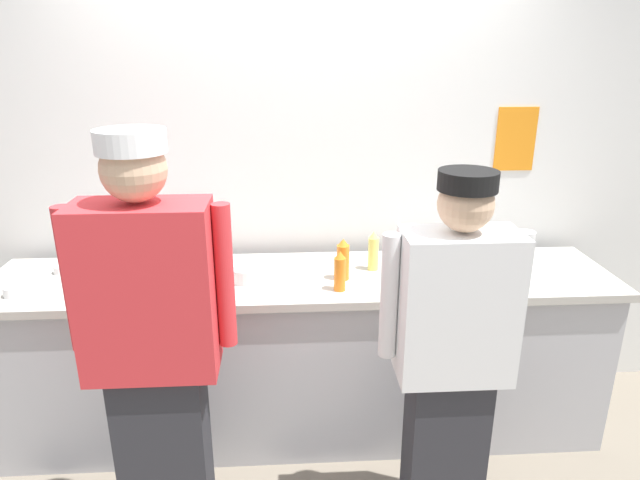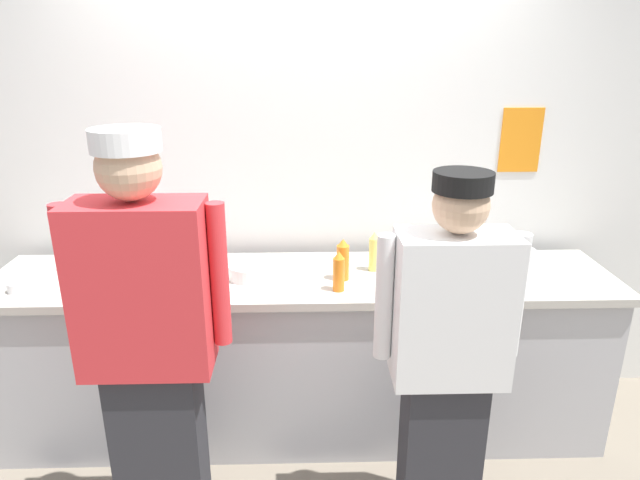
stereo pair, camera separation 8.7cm
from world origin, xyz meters
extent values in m
plane|color=slate|center=(0.00, 0.00, 0.00)|extent=(9.00, 9.00, 0.00)
cube|color=white|center=(0.00, 0.81, 1.36)|extent=(4.98, 0.10, 2.72)
cube|color=orange|center=(1.20, 0.76, 1.53)|extent=(0.22, 0.01, 0.35)
cube|color=#B2B2B7|center=(0.00, 0.35, 0.44)|extent=(3.11, 0.61, 0.88)
cube|color=#B7B2A8|center=(0.00, 0.35, 0.90)|extent=(3.17, 0.66, 0.04)
cube|color=#2D2D33|center=(-0.59, -0.36, 0.42)|extent=(0.35, 0.20, 0.84)
cube|color=red|center=(-0.59, -0.36, 1.17)|extent=(0.49, 0.24, 0.67)
cylinder|color=red|center=(-0.87, -0.32, 1.21)|extent=(0.07, 0.07, 0.57)
cylinder|color=red|center=(-0.31, -0.32, 1.21)|extent=(0.07, 0.07, 0.57)
sphere|color=tan|center=(-0.59, -0.36, 1.63)|extent=(0.23, 0.23, 0.23)
cylinder|color=white|center=(-0.59, -0.36, 1.72)|extent=(0.24, 0.24, 0.08)
cube|color=#2D2D33|center=(0.58, -0.35, 0.38)|extent=(0.32, 0.20, 0.77)
cube|color=white|center=(0.58, -0.35, 1.07)|extent=(0.45, 0.24, 0.61)
cylinder|color=white|center=(0.32, -0.31, 1.10)|extent=(0.07, 0.07, 0.52)
cylinder|color=white|center=(0.83, -0.31, 1.10)|extent=(0.07, 0.07, 0.52)
sphere|color=tan|center=(0.58, -0.35, 1.48)|extent=(0.21, 0.21, 0.21)
cylinder|color=black|center=(0.58, -0.35, 1.57)|extent=(0.22, 0.22, 0.07)
cylinder|color=white|center=(-0.27, 0.33, 0.92)|extent=(0.20, 0.20, 0.01)
cylinder|color=white|center=(-0.27, 0.33, 0.93)|extent=(0.20, 0.20, 0.01)
cylinder|color=white|center=(-0.27, 0.33, 0.95)|extent=(0.20, 0.20, 0.01)
cylinder|color=white|center=(-0.27, 0.33, 0.96)|extent=(0.20, 0.20, 0.01)
cylinder|color=white|center=(-0.27, 0.33, 0.97)|extent=(0.20, 0.20, 0.01)
cylinder|color=white|center=(-0.27, 0.33, 0.98)|extent=(0.20, 0.20, 0.01)
cylinder|color=white|center=(-0.55, 0.26, 0.92)|extent=(0.24, 0.24, 0.01)
cylinder|color=white|center=(-0.55, 0.26, 0.93)|extent=(0.24, 0.24, 0.01)
cylinder|color=white|center=(-0.55, 0.26, 0.95)|extent=(0.24, 0.24, 0.01)
cylinder|color=white|center=(-0.55, 0.26, 0.96)|extent=(0.24, 0.24, 0.01)
cylinder|color=#B7BABF|center=(-0.88, 0.38, 0.97)|extent=(0.38, 0.38, 0.11)
cube|color=#B7BABF|center=(0.68, 0.34, 0.93)|extent=(0.49, 0.35, 0.02)
cylinder|color=#E5E066|center=(0.37, 0.41, 1.00)|extent=(0.05, 0.05, 0.17)
cone|color=#E5E066|center=(0.37, 0.41, 1.11)|extent=(0.05, 0.05, 0.04)
cylinder|color=orange|center=(0.17, 0.16, 1.00)|extent=(0.06, 0.06, 0.16)
cone|color=orange|center=(0.17, 0.16, 1.10)|extent=(0.05, 0.05, 0.04)
cylinder|color=orange|center=(0.20, 0.30, 1.01)|extent=(0.06, 0.06, 0.18)
cone|color=orange|center=(0.20, 0.30, 1.11)|extent=(0.05, 0.05, 0.04)
cylinder|color=white|center=(-0.44, 0.45, 0.94)|extent=(0.08, 0.08, 0.04)
cylinder|color=orange|center=(-0.44, 0.45, 0.96)|extent=(0.07, 0.07, 0.01)
cylinder|color=white|center=(-1.24, 0.46, 0.94)|extent=(0.08, 0.08, 0.04)
cylinder|color=gold|center=(-1.24, 0.46, 0.95)|extent=(0.07, 0.07, 0.01)
cylinder|color=white|center=(1.05, 0.28, 0.94)|extent=(0.11, 0.11, 0.04)
cylinder|color=red|center=(1.05, 0.28, 0.95)|extent=(0.09, 0.09, 0.01)
cylinder|color=white|center=(-1.36, 0.19, 0.94)|extent=(0.08, 0.08, 0.05)
cylinder|color=red|center=(-1.36, 0.19, 0.96)|extent=(0.07, 0.07, 0.01)
cylinder|color=white|center=(1.16, 0.41, 0.97)|extent=(0.09, 0.09, 0.11)
camera|label=1|loc=(-0.07, -2.26, 2.03)|focal=31.25mm
camera|label=2|loc=(0.01, -2.26, 2.03)|focal=31.25mm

